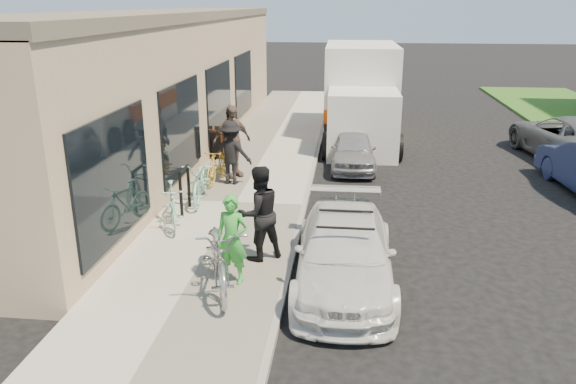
{
  "coord_description": "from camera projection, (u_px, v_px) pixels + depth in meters",
  "views": [
    {
      "loc": [
        0.5,
        -8.81,
        4.45
      ],
      "look_at": [
        -0.61,
        1.19,
        1.05
      ],
      "focal_mm": 35.0,
      "sensor_mm": 36.0,
      "label": 1
    }
  ],
  "objects": [
    {
      "name": "storefront",
      "position": [
        162.0,
        83.0,
        17.16
      ],
      "size": [
        3.6,
        20.0,
        4.22
      ],
      "color": "#CCB58D",
      "rests_on": "ground"
    },
    {
      "name": "sidewalk",
      "position": [
        236.0,
        205.0,
        12.78
      ],
      "size": [
        3.0,
        34.0,
        0.15
      ],
      "primitive_type": "cube",
      "color": "#ACA89B",
      "rests_on": "ground"
    },
    {
      "name": "sandwich_board",
      "position": [
        218.0,
        143.0,
        16.21
      ],
      "size": [
        0.69,
        0.7,
        0.88
      ],
      "rotation": [
        0.0,
        0.0,
        -0.37
      ],
      "color": "#331A0E",
      "rests_on": "sidewalk"
    },
    {
      "name": "bystander_b",
      "position": [
        232.0,
        141.0,
        14.33
      ],
      "size": [
        1.11,
        1.08,
        1.87
      ],
      "primitive_type": "imported",
      "rotation": [
        0.0,
        0.0,
        0.75
      ],
      "color": "brown",
      "rests_on": "sidewalk"
    },
    {
      "name": "sedan_silver",
      "position": [
        353.0,
        150.0,
        15.79
      ],
      "size": [
        1.28,
        3.07,
        1.04
      ],
      "primitive_type": "imported",
      "rotation": [
        0.0,
        0.0,
        0.02
      ],
      "color": "#97969B",
      "rests_on": "ground"
    },
    {
      "name": "cruiser_bike_b",
      "position": [
        201.0,
        180.0,
        12.69
      ],
      "size": [
        0.86,
        1.91,
        0.97
      ],
      "primitive_type": "imported",
      "rotation": [
        0.0,
        0.0,
        0.12
      ],
      "color": "#8BD0B9",
      "rests_on": "sidewalk"
    },
    {
      "name": "ground",
      "position": [
        315.0,
        272.0,
        9.77
      ],
      "size": [
        120.0,
        120.0,
        0.0
      ],
      "primitive_type": "plane",
      "color": "black",
      "rests_on": "ground"
    },
    {
      "name": "cruiser_bike_a",
      "position": [
        173.0,
        205.0,
        11.23
      ],
      "size": [
        0.9,
        1.54,
        0.89
      ],
      "primitive_type": "imported",
      "rotation": [
        0.0,
        0.0,
        0.35
      ],
      "color": "#8BD0B9",
      "rests_on": "sidewalk"
    },
    {
      "name": "curb",
      "position": [
        304.0,
        208.0,
        12.62
      ],
      "size": [
        0.12,
        34.0,
        0.13
      ],
      "primitive_type": "cube",
      "color": "gray",
      "rests_on": "ground"
    },
    {
      "name": "tandem_bike",
      "position": [
        220.0,
        254.0,
        8.77
      ],
      "size": [
        1.36,
        2.26,
        1.12
      ],
      "primitive_type": "imported",
      "rotation": [
        0.0,
        0.0,
        0.31
      ],
      "color": "#A8A8AA",
      "rests_on": "sidewalk"
    },
    {
      "name": "far_car_gray",
      "position": [
        571.0,
        138.0,
        16.55
      ],
      "size": [
        2.89,
        5.05,
        1.33
      ],
      "primitive_type": "imported",
      "rotation": [
        0.0,
        0.0,
        3.29
      ],
      "color": "#505254",
      "rests_on": "ground"
    },
    {
      "name": "bystander_a",
      "position": [
        231.0,
        153.0,
        13.84
      ],
      "size": [
        1.07,
        0.68,
        1.58
      ],
      "primitive_type": "imported",
      "rotation": [
        0.0,
        0.0,
        3.04
      ],
      "color": "black",
      "rests_on": "sidewalk"
    },
    {
      "name": "bike_rack",
      "position": [
        185.0,
        186.0,
        11.98
      ],
      "size": [
        0.08,
        0.7,
        0.98
      ],
      "rotation": [
        0.0,
        0.0,
        0.02
      ],
      "color": "black",
      "rests_on": "sidewalk"
    },
    {
      "name": "sedan_white",
      "position": [
        345.0,
        252.0,
        9.2
      ],
      "size": [
        1.64,
        3.94,
        1.18
      ],
      "rotation": [
        0.0,
        0.0,
        0.01
      ],
      "color": "silver",
      "rests_on": "ground"
    },
    {
      "name": "moving_truck",
      "position": [
        360.0,
        98.0,
        19.13
      ],
      "size": [
        2.48,
        6.38,
        3.11
      ],
      "rotation": [
        0.0,
        0.0,
        0.02
      ],
      "color": "silver",
      "rests_on": "ground"
    },
    {
      "name": "cruiser_bike_c",
      "position": [
        218.0,
        165.0,
        14.05
      ],
      "size": [
        0.59,
        1.51,
        0.89
      ],
      "primitive_type": "imported",
      "rotation": [
        0.0,
        0.0,
        -0.12
      ],
      "color": "gold",
      "rests_on": "sidewalk"
    },
    {
      "name": "woman_rider",
      "position": [
        232.0,
        240.0,
        8.89
      ],
      "size": [
        0.59,
        0.45,
        1.47
      ],
      "primitive_type": "imported",
      "rotation": [
        0.0,
        0.0,
        -0.19
      ],
      "color": "green",
      "rests_on": "sidewalk"
    },
    {
      "name": "man_standing",
      "position": [
        259.0,
        213.0,
        9.7
      ],
      "size": [
        1.04,
        1.0,
        1.69
      ],
      "primitive_type": "imported",
      "rotation": [
        0.0,
        0.0,
        3.77
      ],
      "color": "black",
      "rests_on": "sidewalk"
    }
  ]
}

